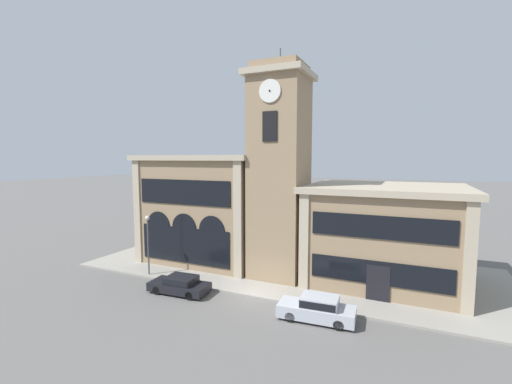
% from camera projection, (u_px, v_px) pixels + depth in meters
% --- Properties ---
extents(ground_plane, '(300.00, 300.00, 0.00)m').
position_uv_depth(ground_plane, '(254.00, 298.00, 23.69)').
color(ground_plane, '#605E5B').
extents(sidewalk_kerb, '(34.73, 14.14, 0.15)m').
position_uv_depth(sidewalk_kerb, '(288.00, 268.00, 30.08)').
color(sidewalk_kerb, gray).
rests_on(sidewalk_kerb, ground_plane).
extents(clock_tower, '(4.79, 4.79, 18.14)m').
position_uv_depth(clock_tower, '(279.00, 173.00, 27.27)').
color(clock_tower, '#937A5B').
rests_on(clock_tower, ground_plane).
extents(town_hall_left_wing, '(11.70, 10.01, 9.94)m').
position_uv_depth(town_hall_left_wing, '(213.00, 207.00, 33.19)').
color(town_hall_left_wing, '#937A5B').
rests_on(town_hall_left_wing, ground_plane).
extents(town_hall_right_wing, '(11.72, 10.01, 7.59)m').
position_uv_depth(town_hall_right_wing, '(384.00, 233.00, 26.82)').
color(town_hall_right_wing, '#937A5B').
rests_on(town_hall_right_wing, ground_plane).
extents(parked_car_near, '(4.45, 2.10, 1.25)m').
position_uv_depth(parked_car_near, '(180.00, 284.00, 24.55)').
color(parked_car_near, black).
rests_on(parked_car_near, ground_plane).
extents(parked_car_mid, '(4.65, 2.04, 1.48)m').
position_uv_depth(parked_car_mid, '(317.00, 308.00, 20.39)').
color(parked_car_mid, '#B2B7C1').
rests_on(parked_car_mid, ground_plane).
extents(street_lamp, '(0.36, 0.36, 4.89)m').
position_uv_depth(street_lamp, '(148.00, 235.00, 27.84)').
color(street_lamp, '#4C4C51').
rests_on(street_lamp, sidewalk_kerb).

